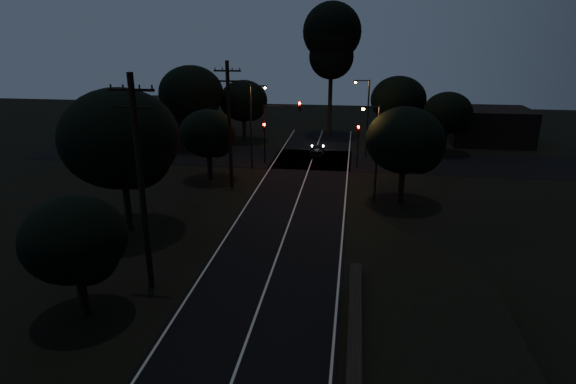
% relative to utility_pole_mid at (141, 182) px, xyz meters
% --- Properties ---
extents(road_surface, '(60.00, 70.00, 0.03)m').
position_rel_utility_pole_mid_xyz_m(road_surface, '(6.00, 16.12, -5.73)').
color(road_surface, black).
rests_on(road_surface, ground).
extents(utility_pole_mid, '(2.20, 0.30, 11.00)m').
position_rel_utility_pole_mid_xyz_m(utility_pole_mid, '(0.00, 0.00, 0.00)').
color(utility_pole_mid, black).
rests_on(utility_pole_mid, ground).
extents(utility_pole_far, '(2.20, 0.30, 10.50)m').
position_rel_utility_pole_mid_xyz_m(utility_pole_far, '(0.00, 17.00, -0.25)').
color(utility_pole_far, black).
rests_on(utility_pole_far, ground).
extents(tree_left_b, '(4.64, 4.64, 5.90)m').
position_rel_utility_pole_mid_xyz_m(tree_left_b, '(-1.84, -3.09, -1.92)').
color(tree_left_b, black).
rests_on(tree_left_b, ground).
extents(tree_left_c, '(7.49, 7.49, 9.46)m').
position_rel_utility_pole_mid_xyz_m(tree_left_c, '(-4.23, 6.85, 0.38)').
color(tree_left_c, black).
rests_on(tree_left_c, ground).
extents(tree_left_d, '(4.94, 4.94, 6.27)m').
position_rel_utility_pole_mid_xyz_m(tree_left_d, '(-2.33, 18.90, -1.68)').
color(tree_left_d, black).
rests_on(tree_left_d, ground).
extents(tree_far_nw, '(5.68, 5.68, 7.20)m').
position_rel_utility_pole_mid_xyz_m(tree_far_nw, '(-2.80, 34.89, -1.08)').
color(tree_far_nw, black).
rests_on(tree_far_nw, ground).
extents(tree_far_w, '(7.15, 7.15, 9.11)m').
position_rel_utility_pole_mid_xyz_m(tree_far_w, '(-7.75, 30.86, 0.19)').
color(tree_far_w, black).
rests_on(tree_far_w, ground).
extents(tree_far_ne, '(6.24, 6.24, 7.90)m').
position_rel_utility_pole_mid_xyz_m(tree_far_ne, '(15.22, 34.87, -0.63)').
color(tree_far_ne, black).
rests_on(tree_far_ne, ground).
extents(tree_far_e, '(5.19, 5.19, 6.58)m').
position_rel_utility_pole_mid_xyz_m(tree_far_e, '(20.18, 31.90, -1.48)').
color(tree_far_e, black).
rests_on(tree_far_e, ground).
extents(tree_right_a, '(5.87, 5.87, 7.46)m').
position_rel_utility_pole_mid_xyz_m(tree_right_a, '(14.21, 14.88, -0.90)').
color(tree_right_a, black).
rests_on(tree_right_a, ground).
extents(tall_pine, '(7.06, 7.06, 16.06)m').
position_rel_utility_pole_mid_xyz_m(tall_pine, '(7.00, 40.00, 5.84)').
color(tall_pine, black).
rests_on(tall_pine, ground).
extents(building_left, '(10.00, 8.00, 4.40)m').
position_rel_utility_pole_mid_xyz_m(building_left, '(-14.00, 37.00, -3.54)').
color(building_left, black).
rests_on(building_left, ground).
extents(building_right, '(9.00, 7.00, 4.00)m').
position_rel_utility_pole_mid_xyz_m(building_right, '(26.00, 38.00, -3.74)').
color(building_right, black).
rests_on(building_right, ground).
extents(signal_left, '(0.28, 0.35, 4.10)m').
position_rel_utility_pole_mid_xyz_m(signal_left, '(1.40, 24.99, -2.90)').
color(signal_left, black).
rests_on(signal_left, ground).
extents(signal_right, '(0.28, 0.35, 4.10)m').
position_rel_utility_pole_mid_xyz_m(signal_right, '(10.60, 24.99, -2.90)').
color(signal_right, black).
rests_on(signal_right, ground).
extents(signal_mast, '(3.70, 0.35, 6.25)m').
position_rel_utility_pole_mid_xyz_m(signal_mast, '(3.09, 24.99, -1.40)').
color(signal_mast, black).
rests_on(signal_mast, ground).
extents(streetlight_a, '(1.66, 0.26, 8.00)m').
position_rel_utility_pole_mid_xyz_m(streetlight_a, '(0.69, 23.00, -1.10)').
color(streetlight_a, black).
rests_on(streetlight_a, ground).
extents(streetlight_b, '(1.66, 0.26, 8.00)m').
position_rel_utility_pole_mid_xyz_m(streetlight_b, '(11.31, 29.00, -1.10)').
color(streetlight_b, black).
rests_on(streetlight_b, ground).
extents(streetlight_c, '(1.46, 0.26, 7.50)m').
position_rel_utility_pole_mid_xyz_m(streetlight_c, '(11.83, 15.00, -1.39)').
color(streetlight_c, black).
rests_on(streetlight_c, ground).
extents(car, '(1.70, 3.77, 1.26)m').
position_rel_utility_pole_mid_xyz_m(car, '(6.38, 28.67, -5.11)').
color(car, black).
rests_on(car, ground).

